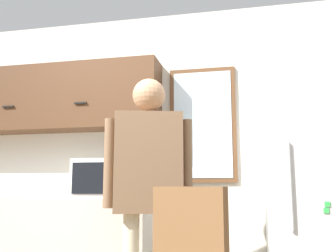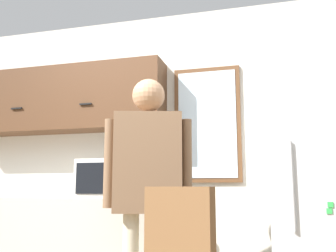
# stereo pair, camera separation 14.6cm
# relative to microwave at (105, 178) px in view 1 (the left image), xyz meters

# --- Properties ---
(back_wall) EXTENTS (6.00, 0.06, 2.70)m
(back_wall) POSITION_rel_microwave_xyz_m (0.46, 0.46, 0.27)
(back_wall) COLOR silver
(back_wall) RESTS_ON ground_plane
(counter) EXTENTS (2.13, 0.64, 0.92)m
(counter) POSITION_rel_microwave_xyz_m (-0.67, 0.11, -0.62)
(counter) COLOR #BCB7AD
(counter) RESTS_ON ground_plane
(upper_cabinets) EXTENTS (2.13, 0.34, 0.64)m
(upper_cabinets) POSITION_rel_microwave_xyz_m (-0.67, 0.27, 0.79)
(upper_cabinets) COLOR #51331E
(microwave) EXTENTS (0.48, 0.37, 0.32)m
(microwave) POSITION_rel_microwave_xyz_m (0.00, 0.00, 0.00)
(microwave) COLOR white
(microwave) RESTS_ON counter
(person) EXTENTS (0.60, 0.34, 1.78)m
(person) POSITION_rel_microwave_xyz_m (0.51, -0.48, 0.02)
(person) COLOR beige
(person) RESTS_ON ground_plane
(refrigerator) EXTENTS (0.69, 0.66, 1.76)m
(refrigerator) POSITION_rel_microwave_xyz_m (1.66, 0.10, -0.20)
(refrigerator) COLOR silver
(refrigerator) RESTS_ON ground_plane
(window) EXTENTS (0.62, 0.05, 1.07)m
(window) POSITION_rel_microwave_xyz_m (0.79, 0.41, 0.50)
(window) COLOR brown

